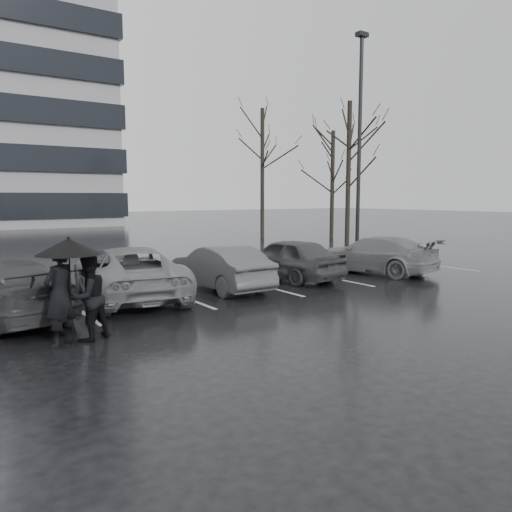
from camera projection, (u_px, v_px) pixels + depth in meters
The scene contains 14 objects.
ground at pixel (287, 299), 13.46m from camera, with size 160.00×160.00×0.00m, color black.
car_main at pixel (287, 259), 16.60m from camera, with size 1.65×4.11×1.40m, color black.
car_west_a at pixel (220, 267), 14.84m from camera, with size 1.39×3.98×1.31m, color #2D2E30.
car_west_b at pixel (128, 273), 13.42m from camera, with size 2.36×5.13×1.42m, color #545457.
car_west_c at pixel (2, 290), 11.13m from camera, with size 1.90×4.67×1.35m, color black.
car_east at pixel (373, 255), 18.03m from camera, with size 1.87×4.60×1.33m, color #545457.
pedestrian_left at pixel (60, 296), 9.14m from camera, with size 0.69×0.45×1.90m, color black.
pedestrian_right at pixel (88, 297), 9.56m from camera, with size 0.81×0.63×1.67m, color black.
umbrella at pixel (69, 247), 9.12m from camera, with size 1.19×1.19×2.03m.
lamp_post at pixel (359, 156), 22.83m from camera, with size 0.55×0.55×10.03m.
stall_stripes at pixel (216, 288), 15.07m from camera, with size 19.72×5.00×0.00m.
tree_east at pixel (348, 174), 27.89m from camera, with size 0.26×0.26×8.00m, color black.
tree_ne at pixel (332, 185), 32.63m from camera, with size 0.26×0.26×7.00m, color black.
tree_north at pixel (262, 174), 33.06m from camera, with size 0.26×0.26×8.50m, color black.
Camera 1 is at (-8.11, -10.48, 2.75)m, focal length 35.00 mm.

